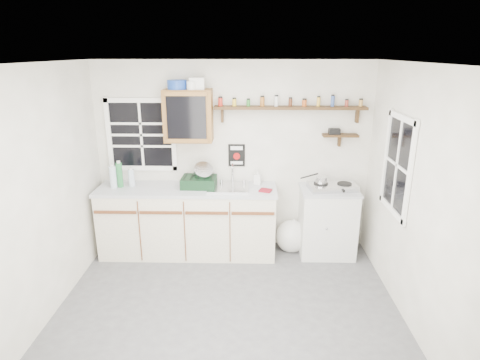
{
  "coord_description": "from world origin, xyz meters",
  "views": [
    {
      "loc": [
        0.21,
        -3.56,
        2.6
      ],
      "look_at": [
        0.12,
        0.55,
        1.27
      ],
      "focal_mm": 30.0,
      "sensor_mm": 36.0,
      "label": 1
    }
  ],
  "objects_px": {
    "main_cabinet": "(188,221)",
    "spice_shelf": "(289,107)",
    "upper_cabinet": "(188,116)",
    "hotplate": "(332,187)",
    "right_cabinet": "(327,221)",
    "dish_rack": "(200,179)"
  },
  "relations": [
    {
      "from": "upper_cabinet",
      "to": "hotplate",
      "type": "bearing_deg",
      "value": -4.32
    },
    {
      "from": "spice_shelf",
      "to": "dish_rack",
      "type": "relative_size",
      "value": 4.24
    },
    {
      "from": "right_cabinet",
      "to": "main_cabinet",
      "type": "bearing_deg",
      "value": -179.21
    },
    {
      "from": "main_cabinet",
      "to": "dish_rack",
      "type": "bearing_deg",
      "value": 14.6
    },
    {
      "from": "dish_rack",
      "to": "hotplate",
      "type": "bearing_deg",
      "value": 0.81
    },
    {
      "from": "upper_cabinet",
      "to": "dish_rack",
      "type": "relative_size",
      "value": 1.44
    },
    {
      "from": "main_cabinet",
      "to": "hotplate",
      "type": "xyz_separation_m",
      "value": [
        1.87,
        0.01,
        0.49
      ]
    },
    {
      "from": "spice_shelf",
      "to": "hotplate",
      "type": "relative_size",
      "value": 3.0
    },
    {
      "from": "hotplate",
      "to": "main_cabinet",
      "type": "bearing_deg",
      "value": 172.83
    },
    {
      "from": "spice_shelf",
      "to": "upper_cabinet",
      "type": "bearing_deg",
      "value": -176.86
    },
    {
      "from": "main_cabinet",
      "to": "right_cabinet",
      "type": "height_order",
      "value": "main_cabinet"
    },
    {
      "from": "main_cabinet",
      "to": "hotplate",
      "type": "bearing_deg",
      "value": 0.17
    },
    {
      "from": "spice_shelf",
      "to": "hotplate",
      "type": "height_order",
      "value": "spice_shelf"
    },
    {
      "from": "hotplate",
      "to": "right_cabinet",
      "type": "bearing_deg",
      "value": 141.09
    },
    {
      "from": "upper_cabinet",
      "to": "spice_shelf",
      "type": "height_order",
      "value": "upper_cabinet"
    },
    {
      "from": "main_cabinet",
      "to": "right_cabinet",
      "type": "relative_size",
      "value": 2.54
    },
    {
      "from": "main_cabinet",
      "to": "spice_shelf",
      "type": "xyz_separation_m",
      "value": [
        1.3,
        0.21,
        1.47
      ]
    },
    {
      "from": "right_cabinet",
      "to": "spice_shelf",
      "type": "xyz_separation_m",
      "value": [
        -0.54,
        0.19,
        1.47
      ]
    },
    {
      "from": "spice_shelf",
      "to": "dish_rack",
      "type": "bearing_deg",
      "value": -171.51
    },
    {
      "from": "main_cabinet",
      "to": "spice_shelf",
      "type": "distance_m",
      "value": 1.97
    },
    {
      "from": "main_cabinet",
      "to": "right_cabinet",
      "type": "xyz_separation_m",
      "value": [
        1.83,
        0.03,
        -0.01
      ]
    },
    {
      "from": "main_cabinet",
      "to": "dish_rack",
      "type": "height_order",
      "value": "dish_rack"
    }
  ]
}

